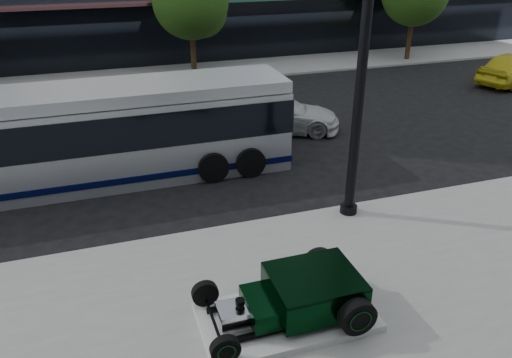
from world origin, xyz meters
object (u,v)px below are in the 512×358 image
object	(u,v)px
transit_bus	(93,135)
white_sedan	(278,114)
hot_rod	(303,293)
lamppost	(361,72)

from	to	relation	value
transit_bus	white_sedan	size ratio (longest dim) A/B	2.57
transit_bus	hot_rod	bearing A→B (deg)	-65.70
hot_rod	white_sedan	world-z (taller)	white_sedan
hot_rod	transit_bus	size ratio (longest dim) A/B	0.27
lamppost	white_sedan	xyz separation A→B (m)	(0.46, 6.78, -3.30)
hot_rod	lamppost	xyz separation A→B (m)	(2.80, 3.42, 3.29)
lamppost	transit_bus	distance (m)	8.20
hot_rod	lamppost	bearing A→B (deg)	50.65
lamppost	transit_bus	bearing A→B (deg)	144.79
hot_rod	lamppost	size ratio (longest dim) A/B	0.38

